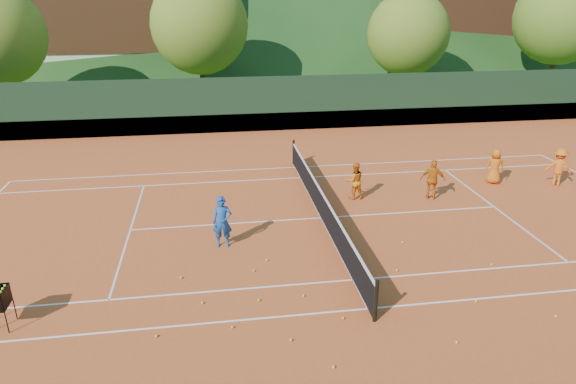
{
  "coord_description": "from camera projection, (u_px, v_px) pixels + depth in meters",
  "views": [
    {
      "loc": [
        -3.57,
        -15.77,
        7.35
      ],
      "look_at": [
        -1.17,
        0.0,
        1.05
      ],
      "focal_mm": 32.0,
      "sensor_mm": 36.0,
      "label": 1
    }
  ],
  "objects": [
    {
      "name": "chalet_left",
      "position": [
        126.0,
        12.0,
        41.81
      ],
      "size": [
        13.8,
        9.93,
        12.92
      ],
      "color": "beige",
      "rests_on": "ground"
    },
    {
      "name": "tennis_ball_24",
      "position": [
        476.0,
        301.0,
        12.9
      ],
      "size": [
        0.07,
        0.07,
        0.07
      ],
      "primitive_type": "sphere",
      "color": "#B1D523",
      "rests_on": "clay_court"
    },
    {
      "name": "tree_b",
      "position": [
        199.0,
        25.0,
        33.62
      ],
      "size": [
        6.4,
        6.4,
        8.4
      ],
      "color": "#422A1A",
      "rests_on": "ground"
    },
    {
      "name": "student_d",
      "position": [
        559.0,
        167.0,
        20.37
      ],
      "size": [
        1.14,
        0.92,
        1.54
      ],
      "primitive_type": "imported",
      "rotation": [
        0.0,
        0.0,
        2.73
      ],
      "color": "orange",
      "rests_on": "clay_court"
    },
    {
      "name": "perimeter_fence",
      "position": [
        322.0,
        184.0,
        17.23
      ],
      "size": [
        40.4,
        24.24,
        3.0
      ],
      "color": "black",
      "rests_on": "clay_court"
    },
    {
      "name": "tennis_ball_12",
      "position": [
        156.0,
        336.0,
        11.6
      ],
      "size": [
        0.07,
        0.07,
        0.07
      ],
      "primitive_type": "sphere",
      "color": "#B1D523",
      "rests_on": "clay_court"
    },
    {
      "name": "chalet_right",
      "position": [
        470.0,
        15.0,
        46.16
      ],
      "size": [
        11.5,
        8.82,
        11.91
      ],
      "color": "beige",
      "rests_on": "ground"
    },
    {
      "name": "coach",
      "position": [
        222.0,
        222.0,
        15.45
      ],
      "size": [
        0.62,
        0.44,
        1.62
      ],
      "primitive_type": "imported",
      "rotation": [
        0.0,
        0.0,
        -0.09
      ],
      "color": "#174A97",
      "rests_on": "clay_court"
    },
    {
      "name": "tennis_ball_1",
      "position": [
        232.0,
        327.0,
        11.9
      ],
      "size": [
        0.07,
        0.07,
        0.07
      ],
      "primitive_type": "sphere",
      "color": "#B1D523",
      "rests_on": "clay_court"
    },
    {
      "name": "tree_d",
      "position": [
        562.0,
        17.0,
        37.15
      ],
      "size": [
        6.8,
        6.8,
        8.93
      ],
      "color": "#402919",
      "rests_on": "ground"
    },
    {
      "name": "tennis_ball_20",
      "position": [
        202.0,
        303.0,
        12.83
      ],
      "size": [
        0.07,
        0.07,
        0.07
      ],
      "primitive_type": "sphere",
      "color": "#B1D523",
      "rests_on": "clay_court"
    },
    {
      "name": "student_c",
      "position": [
        495.0,
        166.0,
        20.61
      ],
      "size": [
        0.83,
        0.69,
        1.44
      ],
      "primitive_type": "imported",
      "rotation": [
        0.0,
        0.0,
        2.75
      ],
      "color": "#CD6012",
      "rests_on": "clay_court"
    },
    {
      "name": "tennis_ball_23",
      "position": [
        343.0,
        318.0,
        12.23
      ],
      "size": [
        0.07,
        0.07,
        0.07
      ],
      "primitive_type": "sphere",
      "color": "#B1D523",
      "rests_on": "clay_court"
    },
    {
      "name": "tennis_net",
      "position": [
        322.0,
        205.0,
        17.51
      ],
      "size": [
        0.1,
        12.07,
        1.1
      ],
      "color": "black",
      "rests_on": "clay_court"
    },
    {
      "name": "tennis_ball_14",
      "position": [
        254.0,
        271.0,
        14.3
      ],
      "size": [
        0.07,
        0.07,
        0.07
      ],
      "primitive_type": "sphere",
      "color": "#B1D523",
      "rests_on": "clay_court"
    },
    {
      "name": "tennis_ball_19",
      "position": [
        397.0,
        270.0,
        14.31
      ],
      "size": [
        0.07,
        0.07,
        0.07
      ],
      "primitive_type": "sphere",
      "color": "#B1D523",
      "rests_on": "clay_court"
    },
    {
      "name": "tree_c",
      "position": [
        408.0,
        34.0,
        34.9
      ],
      "size": [
        5.6,
        5.6,
        7.35
      ],
      "color": "#3C2818",
      "rests_on": "ground"
    },
    {
      "name": "tennis_ball_5",
      "position": [
        457.0,
        342.0,
        11.39
      ],
      "size": [
        0.07,
        0.07,
        0.07
      ],
      "primitive_type": "sphere",
      "color": "#B1D523",
      "rests_on": "clay_court"
    },
    {
      "name": "tennis_ball_4",
      "position": [
        181.0,
        278.0,
        13.94
      ],
      "size": [
        0.07,
        0.07,
        0.07
      ],
      "primitive_type": "sphere",
      "color": "#B1D523",
      "rests_on": "clay_court"
    },
    {
      "name": "student_b",
      "position": [
        433.0,
        180.0,
        19.03
      ],
      "size": [
        0.97,
        0.66,
        1.53
      ],
      "primitive_type": "imported",
      "rotation": [
        0.0,
        0.0,
        2.79
      ],
      "color": "#CE6A12",
      "rests_on": "clay_court"
    },
    {
      "name": "student_a",
      "position": [
        355.0,
        181.0,
        19.08
      ],
      "size": [
        0.74,
        0.6,
        1.42
      ],
      "primitive_type": "imported",
      "rotation": [
        0.0,
        0.0,
        3.23
      ],
      "color": "orange",
      "rests_on": "clay_court"
    },
    {
      "name": "chalet_mid",
      "position": [
        309.0,
        17.0,
        47.97
      ],
      "size": [
        12.65,
        8.82,
        11.45
      ],
      "color": "beige",
      "rests_on": "ground"
    },
    {
      "name": "tennis_ball_6",
      "position": [
        291.0,
        340.0,
        11.46
      ],
      "size": [
        0.07,
        0.07,
        0.07
      ],
      "primitive_type": "sphere",
      "color": "#B1D523",
      "rests_on": "clay_court"
    },
    {
      "name": "ground",
      "position": [
        321.0,
        218.0,
        17.7
      ],
      "size": [
        400.0,
        400.0,
        0.0
      ],
      "primitive_type": "plane",
      "color": "#294E18",
      "rests_on": "ground"
    },
    {
      "name": "tennis_ball_16",
      "position": [
        304.0,
        296.0,
        13.12
      ],
      "size": [
        0.07,
        0.07,
        0.07
      ],
      "primitive_type": "sphere",
      "color": "#B1D523",
      "rests_on": "clay_court"
    },
    {
      "name": "tennis_ball_10",
      "position": [
        267.0,
        260.0,
        14.85
      ],
      "size": [
        0.07,
        0.07,
        0.07
      ],
      "primitive_type": "sphere",
      "color": "#B1D523",
      "rests_on": "clay_court"
    },
    {
      "name": "tennis_ball_7",
      "position": [
        403.0,
        242.0,
        15.92
      ],
      "size": [
        0.07,
        0.07,
        0.07
      ],
      "primitive_type": "sphere",
      "color": "#B1D523",
      "rests_on": "clay_court"
    },
    {
      "name": "tennis_ball_2",
      "position": [
        345.0,
        227.0,
        16.91
      ],
      "size": [
        0.07,
        0.07,
        0.07
      ],
      "primitive_type": "sphere",
      "color": "#B1D523",
      "rests_on": "clay_court"
    },
    {
      "name": "tennis_ball_11",
      "position": [
        259.0,
        300.0,
        12.95
      ],
      "size": [
        0.07,
        0.07,
        0.07
      ],
      "primitive_type": "sphere",
      "color": "#B1D523",
      "rests_on": "clay_court"
    },
    {
      "name": "tennis_ball_17",
      "position": [
        333.0,
        367.0,
        10.64
      ],
      "size": [
        0.07,
        0.07,
        0.07
      ],
      "primitive_type": "sphere",
      "color": "#B1D523",
      "rests_on": "clay_court"
    },
    {
      "name": "clay_court",
      "position": [
        321.0,
        218.0,
        17.69
      ],
      "size": [
        40.0,
        24.0,
        0.02
      ],
      "primitive_type": "cube",
      "color": "#BE4B1E",
      "rests_on": "ground"
    },
    {
      "name": "tennis_ball_22",
      "position": [
        556.0,
        316.0,
        12.3
      ],
      "size": [
        0.07,
        0.07,
        0.07
      ],
      "primitive_type": "sphere",
      "color": "#B1D523",
      "rests_on": "clay_court"
    },
    {
      "name": "tennis_ball_15",
      "position": [
        492.0,
        265.0,
        14.61
      ],
      "size": [
        0.07,
        0.07,
        0.07
      ],
      "primitive_type": "sphere",
      "color": "#B1D523",
      "rests_on": "clay_court"
    },
    {
      "name": "court_lines",
      "position": [
        321.0,
        218.0,
        17.69
      ],
      "size": [
        23.83,
        11.03,
        0.0
      ],
      "color": "white",
      "rests_on": "clay_court"
    }
  ]
}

